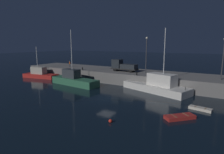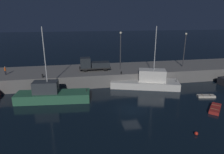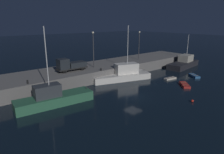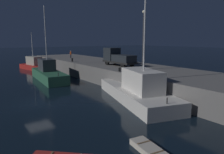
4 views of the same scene
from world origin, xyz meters
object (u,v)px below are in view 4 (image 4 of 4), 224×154
fishing_boat_orange (35,65)px  bollard_central (120,70)px  lamp_post_west (143,35)px  utility_truck (118,57)px  fishing_boat_white (48,73)px  bollard_west (72,60)px  fishing_trawler_red (138,90)px  dinghy_red_small (150,150)px  dockworker (71,54)px

fishing_boat_orange → bollard_central: 25.83m
lamp_post_west → utility_truck: 6.38m
fishing_boat_white → bollard_west: fishing_boat_white is taller
bollard_central → utility_truck: bearing=144.6°
lamp_post_west → bollard_central: bearing=-99.1°
lamp_post_west → bollard_central: size_ratio=15.28×
fishing_trawler_red → bollard_central: fishing_trawler_red is taller
lamp_post_west → bollard_west: lamp_post_west is taller
dinghy_red_small → lamp_post_west: (-12.14, 11.14, 6.70)m
utility_truck → dockworker: 16.32m
lamp_post_west → dockworker: (-21.85, -0.02, -3.55)m
bollard_west → fishing_trawler_red: bearing=-4.8°
fishing_trawler_red → bollard_west: size_ratio=21.41×
dinghy_red_small → utility_truck: size_ratio=0.48×
utility_truck → bollard_central: size_ratio=12.55×
fishing_trawler_red → fishing_boat_white: size_ratio=1.13×
utility_truck → dockworker: bearing=-179.5°
lamp_post_west → dinghy_red_small: bearing=-42.5°
dinghy_red_small → fishing_trawler_red: bearing=141.1°
fishing_boat_orange → fishing_boat_white: bearing=-7.5°
fishing_boat_white → utility_truck: size_ratio=1.87×
fishing_boat_orange → bollard_west: (11.34, 3.37, 1.79)m
fishing_boat_white → fishing_boat_orange: 13.43m
lamp_post_west → dockworker: bearing=-179.9°
dinghy_red_small → lamp_post_west: 17.79m
fishing_boat_orange → lamp_post_west: (26.15, 6.41, 5.93)m
lamp_post_west → fishing_trawler_red: bearing=-48.6°
fishing_boat_white → dockworker: (-9.00, 8.14, 2.24)m
fishing_trawler_red → dockworker: bearing=169.9°
bollard_west → utility_truck: bearing=18.8°
dinghy_red_small → utility_truck: (-17.67, 11.26, 3.51)m
fishing_trawler_red → bollard_west: 19.03m
bollard_west → dinghy_red_small: bearing=-16.7°
bollard_central → bollard_west: bearing=178.5°
utility_truck → fishing_boat_white: bearing=-131.4°
fishing_boat_white → dinghy_red_small: (24.98, -2.97, -0.91)m
fishing_boat_white → utility_truck: (7.32, 8.29, 2.60)m
dockworker → fishing_boat_white: bearing=-42.1°
fishing_boat_orange → bollard_west: bearing=16.6°
fishing_trawler_red → dinghy_red_small: bearing=-38.9°
fishing_boat_orange → dockworker: bearing=56.0°
fishing_boat_white → bollard_west: size_ratio=18.88×
utility_truck → fishing_boat_orange: bearing=-162.4°
dockworker → bollard_central: size_ratio=3.19×
fishing_boat_orange → fishing_trawler_red: bearing=3.4°
fishing_trawler_red → bollard_west: fishing_trawler_red is taller
lamp_post_west → bollard_central: 5.45m
fishing_trawler_red → fishing_boat_orange: (-30.24, -1.78, -0.18)m
bollard_central → fishing_boat_white: bearing=-158.9°
fishing_trawler_red → utility_truck: fishing_trawler_red is taller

